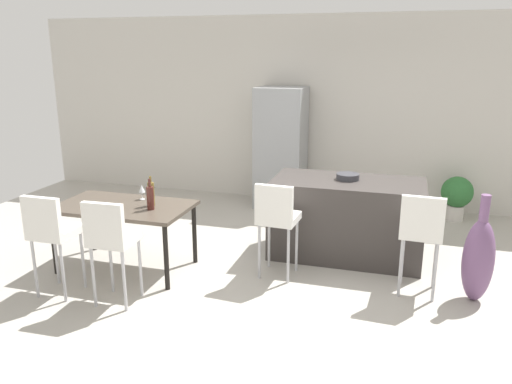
{
  "coord_description": "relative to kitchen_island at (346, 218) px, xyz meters",
  "views": [
    {
      "loc": [
        1.11,
        -5.01,
        2.35
      ],
      "look_at": [
        -0.41,
        0.11,
        0.85
      ],
      "focal_mm": 35.17,
      "sensor_mm": 36.0,
      "label": 1
    }
  ],
  "objects": [
    {
      "name": "ground_plane",
      "position": [
        -0.54,
        -0.65,
        -0.46
      ],
      "size": [
        10.0,
        10.0,
        0.0
      ],
      "primitive_type": "plane",
      "color": "#ADA89E"
    },
    {
      "name": "back_wall",
      "position": [
        -0.54,
        2.2,
        0.99
      ],
      "size": [
        10.0,
        0.12,
        2.9
      ],
      "primitive_type": "cube",
      "color": "beige",
      "rests_on": "ground_plane"
    },
    {
      "name": "kitchen_island",
      "position": [
        0.0,
        0.0,
        0.0
      ],
      "size": [
        1.73,
        0.88,
        0.92
      ],
      "primitive_type": "cube",
      "color": "#383330",
      "rests_on": "ground_plane"
    },
    {
      "name": "bar_chair_left",
      "position": [
        -0.64,
        -0.82,
        0.24
      ],
      "size": [
        0.43,
        0.43,
        1.05
      ],
      "color": "white",
      "rests_on": "ground_plane"
    },
    {
      "name": "bar_chair_middle",
      "position": [
        0.8,
        -0.82,
        0.24
      ],
      "size": [
        0.42,
        0.42,
        1.05
      ],
      "color": "white",
      "rests_on": "ground_plane"
    },
    {
      "name": "dining_table",
      "position": [
        -2.3,
        -1.07,
        0.21
      ],
      "size": [
        1.46,
        0.84,
        0.74
      ],
      "color": "#4C4238",
      "rests_on": "ground_plane"
    },
    {
      "name": "dining_chair_near",
      "position": [
        -2.63,
        -1.85,
        0.24
      ],
      "size": [
        0.4,
        0.4,
        1.05
      ],
      "color": "white",
      "rests_on": "ground_plane"
    },
    {
      "name": "dining_chair_far",
      "position": [
        -1.97,
        -1.85,
        0.24
      ],
      "size": [
        0.41,
        0.41,
        1.05
      ],
      "color": "white",
      "rests_on": "ground_plane"
    },
    {
      "name": "wine_bottle_middle",
      "position": [
        -1.99,
        -1.0,
        0.41
      ],
      "size": [
        0.07,
        0.07,
        0.33
      ],
      "color": "brown",
      "rests_on": "dining_table"
    },
    {
      "name": "wine_bottle_corner",
      "position": [
        -1.94,
        -1.13,
        0.41
      ],
      "size": [
        0.08,
        0.08,
        0.33
      ],
      "color": "#471E19",
      "rests_on": "dining_table"
    },
    {
      "name": "wine_glass_left",
      "position": [
        -2.21,
        -0.82,
        0.4
      ],
      "size": [
        0.07,
        0.07,
        0.17
      ],
      "color": "silver",
      "rests_on": "dining_table"
    },
    {
      "name": "refrigerator",
      "position": [
        -1.23,
        1.76,
        0.46
      ],
      "size": [
        0.72,
        0.68,
        1.84
      ],
      "primitive_type": "cube",
      "color": "#939699",
      "rests_on": "ground_plane"
    },
    {
      "name": "fruit_bowl",
      "position": [
        -0.01,
        0.04,
        0.5
      ],
      "size": [
        0.26,
        0.26,
        0.07
      ],
      "primitive_type": "cylinder",
      "color": "#333338",
      "rests_on": "kitchen_island"
    },
    {
      "name": "floor_vase",
      "position": [
        1.35,
        -0.78,
        -0.03
      ],
      "size": [
        0.29,
        0.29,
        1.07
      ],
      "color": "#704C75",
      "rests_on": "ground_plane"
    },
    {
      "name": "potted_plant",
      "position": [
        1.37,
        1.75,
        -0.08
      ],
      "size": [
        0.44,
        0.44,
        0.64
      ],
      "color": "beige",
      "rests_on": "ground_plane"
    }
  ]
}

